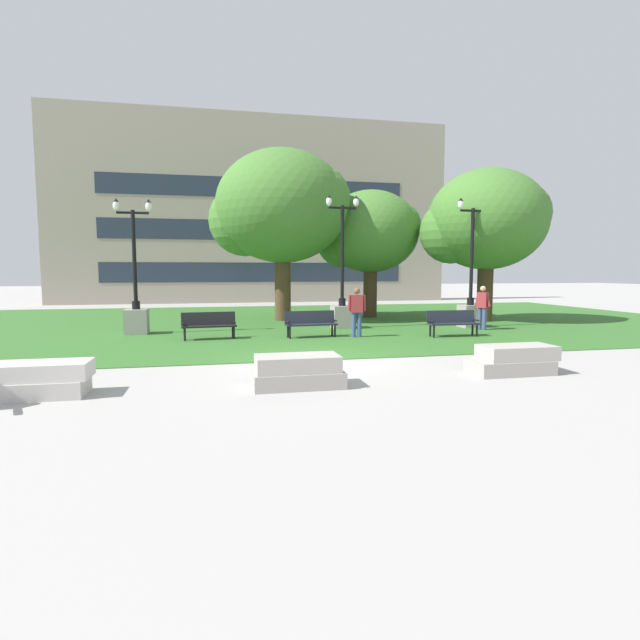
{
  "coord_description": "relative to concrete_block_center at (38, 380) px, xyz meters",
  "views": [
    {
      "loc": [
        -2.49,
        -12.43,
        2.32
      ],
      "look_at": [
        -0.13,
        -1.4,
        1.2
      ],
      "focal_mm": 28.0,
      "sensor_mm": 36.0,
      "label": 1
    }
  ],
  "objects": [
    {
      "name": "concrete_block_right",
      "position": [
        9.79,
        0.04,
        0.0
      ],
      "size": [
        1.9,
        0.9,
        0.64
      ],
      "color": "#9E9991",
      "rests_on": "ground"
    },
    {
      "name": "park_bench_near_left",
      "position": [
        3.03,
        7.19,
        0.23
      ],
      "size": [
        1.84,
        0.67,
        0.9
      ],
      "color": "black",
      "rests_on": "grass_lawn"
    },
    {
      "name": "concrete_block_left",
      "position": [
        4.81,
        -0.24,
        0.0
      ],
      "size": [
        1.8,
        0.9,
        0.64
      ],
      "color": "#9E9991",
      "rests_on": "ground"
    },
    {
      "name": "lamp_post_right",
      "position": [
        8.22,
        9.33,
        0.77
      ],
      "size": [
        1.32,
        0.8,
        5.25
      ],
      "color": "gray",
      "rests_on": "grass_lawn"
    },
    {
      "name": "tree_far_left",
      "position": [
        6.26,
        13.02,
        4.84
      ],
      "size": [
        6.31,
        6.01,
        7.76
      ],
      "color": "#4C3823",
      "rests_on": "grass_lawn"
    },
    {
      "name": "person_bystander_near_lawn",
      "position": [
        8.04,
        6.63,
        0.68
      ],
      "size": [
        0.64,
        0.3,
        1.71
      ],
      "color": "#384C7A",
      "rests_on": "grass_lawn"
    },
    {
      "name": "tree_near_right",
      "position": [
        10.75,
        13.79,
        3.85
      ],
      "size": [
        4.94,
        4.7,
        6.21
      ],
      "color": "#42301E",
      "rests_on": "grass_lawn"
    },
    {
      "name": "lamp_post_center",
      "position": [
        0.43,
        9.16,
        0.7
      ],
      "size": [
        1.32,
        0.8,
        4.85
      ],
      "color": "gray",
      "rests_on": "grass_lawn"
    },
    {
      "name": "person_bystander_far_lawn",
      "position": [
        13.43,
        7.67,
        0.68
      ],
      "size": [
        0.47,
        0.56,
        1.71
      ],
      "color": "#384C7A",
      "rests_on": "grass_lawn"
    },
    {
      "name": "tree_near_left",
      "position": [
        15.23,
        10.75,
        4.22
      ],
      "size": [
        5.53,
        5.27,
        6.83
      ],
      "color": "#42301E",
      "rests_on": "grass_lawn"
    },
    {
      "name": "building_facade_distant",
      "position": [
        6.37,
        27.01,
        6.4
      ],
      "size": [
        28.79,
        1.03,
        13.44
      ],
      "color": "gray",
      "rests_on": "ground"
    },
    {
      "name": "park_bench_far_left",
      "position": [
        6.48,
        7.0,
        0.23
      ],
      "size": [
        1.83,
        0.65,
        0.9
      ],
      "color": "#1E232D",
      "rests_on": "grass_lawn"
    },
    {
      "name": "grass_lawn",
      "position": [
        5.69,
        12.52,
        -0.3
      ],
      "size": [
        40.0,
        20.0,
        0.02
      ],
      "primitive_type": "cube",
      "color": "#336628",
      "rests_on": "ground"
    },
    {
      "name": "park_bench_near_right",
      "position": [
        11.41,
        6.17,
        0.23
      ],
      "size": [
        1.81,
        0.58,
        0.9
      ],
      "color": "#1E232D",
      "rests_on": "grass_lawn"
    },
    {
      "name": "lamp_post_left",
      "position": [
        13.44,
        8.63,
        0.76
      ],
      "size": [
        1.32,
        0.8,
        5.19
      ],
      "color": "gray",
      "rests_on": "grass_lawn"
    },
    {
      "name": "concrete_block_center",
      "position": [
        0.0,
        0.0,
        0.0
      ],
      "size": [
        1.88,
        0.9,
        0.64
      ],
      "color": "#BCB7B2",
      "rests_on": "ground"
    },
    {
      "name": "ground_plane",
      "position": [
        5.69,
        2.52,
        -0.31
      ],
      "size": [
        140.0,
        140.0,
        0.0
      ],
      "primitive_type": "plane",
      "color": "#A3A09B"
    }
  ]
}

